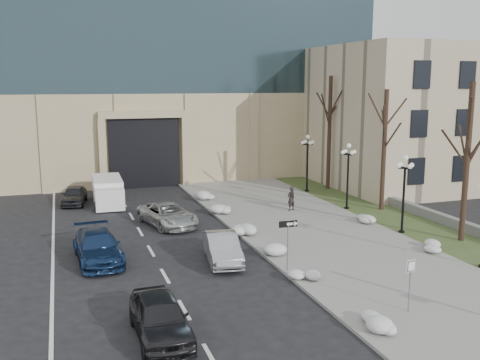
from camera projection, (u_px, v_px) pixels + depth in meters
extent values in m
plane|color=black|center=(416.00, 355.00, 17.76)|extent=(160.00, 160.00, 0.00)
cube|color=gray|center=(318.00, 233.00, 31.90)|extent=(9.00, 40.00, 0.12)
cube|color=gray|center=(247.00, 240.00, 30.48)|extent=(0.30, 40.00, 0.14)
cube|color=#344321|center=(410.00, 224.00, 33.96)|extent=(4.00, 40.00, 0.10)
cube|color=slate|center=(417.00, 210.00, 36.40)|extent=(0.50, 30.00, 0.70)
cube|color=tan|center=(148.00, 131.00, 55.54)|extent=(40.00, 20.00, 8.00)
cube|color=black|center=(143.00, 152.00, 46.71)|extent=(6.00, 2.50, 6.00)
cube|color=tan|center=(144.00, 114.00, 44.81)|extent=(7.50, 0.60, 0.60)
cube|color=tan|center=(103.00, 155.00, 44.30)|extent=(0.60, 0.60, 6.00)
cube|color=tan|center=(185.00, 152.00, 46.51)|extent=(0.60, 0.60, 6.00)
cube|color=#BFAB8F|center=(430.00, 115.00, 49.73)|extent=(22.00, 18.00, 12.00)
cube|color=black|center=(416.00, 171.00, 39.44)|extent=(1.40, 0.25, 2.00)
cube|color=black|center=(460.00, 168.00, 40.70)|extent=(1.40, 0.25, 2.00)
cube|color=black|center=(419.00, 124.00, 38.81)|extent=(1.40, 0.25, 2.00)
cube|color=black|center=(463.00, 122.00, 40.08)|extent=(1.40, 0.25, 2.00)
cube|color=black|center=(422.00, 75.00, 38.18)|extent=(1.40, 0.25, 2.00)
cube|color=black|center=(467.00, 75.00, 39.45)|extent=(1.40, 0.25, 2.00)
imported|color=black|center=(160.00, 317.00, 18.85)|extent=(1.86, 4.53, 1.54)
imported|color=#989A9F|center=(222.00, 248.00, 26.89)|extent=(2.13, 4.57, 1.45)
imported|color=navy|center=(98.00, 247.00, 26.99)|extent=(2.44, 5.32, 1.51)
imported|color=#B3B3B3|center=(168.00, 215.00, 33.75)|extent=(3.55, 5.57, 1.43)
imported|color=#2C2C31|center=(74.00, 195.00, 39.76)|extent=(2.21, 4.20, 1.36)
imported|color=black|center=(291.00, 198.00, 37.27)|extent=(0.71, 0.58, 1.69)
cube|color=silver|center=(107.00, 190.00, 40.30)|extent=(2.22, 4.78, 1.89)
cube|color=silver|center=(110.00, 199.00, 37.66)|extent=(2.03, 1.57, 1.51)
cylinder|color=black|center=(96.00, 206.00, 37.66)|extent=(0.26, 0.67, 0.66)
cylinder|color=black|center=(123.00, 205.00, 38.20)|extent=(0.26, 0.67, 0.66)
cylinder|color=black|center=(94.00, 195.00, 41.47)|extent=(0.26, 0.67, 0.66)
cylinder|color=black|center=(119.00, 194.00, 42.01)|extent=(0.26, 0.67, 0.66)
cylinder|color=slate|center=(288.00, 248.00, 25.21)|extent=(0.06, 0.06, 2.51)
cube|color=black|center=(288.00, 224.00, 25.00)|extent=(0.92, 0.07, 0.31)
cube|color=white|center=(291.00, 224.00, 25.02)|extent=(0.43, 0.02, 0.12)
cone|color=white|center=(296.00, 224.00, 25.09)|extent=(0.22, 0.26, 0.25)
cylinder|color=slate|center=(410.00, 288.00, 20.70)|extent=(0.06, 0.06, 2.18)
cube|color=white|center=(411.00, 266.00, 20.54)|extent=(0.47, 0.15, 0.48)
cube|color=black|center=(411.00, 266.00, 20.52)|extent=(0.41, 0.10, 0.42)
cube|color=white|center=(411.00, 266.00, 20.51)|extent=(0.35, 0.09, 0.36)
ellipsoid|color=silver|center=(374.00, 324.00, 19.40)|extent=(1.10, 1.60, 0.36)
ellipsoid|color=silver|center=(307.00, 276.00, 24.16)|extent=(1.10, 1.60, 0.36)
ellipsoid|color=silver|center=(274.00, 250.00, 27.94)|extent=(1.10, 1.60, 0.36)
ellipsoid|color=silver|center=(242.00, 230.00, 31.84)|extent=(1.10, 1.60, 0.36)
ellipsoid|color=silver|center=(222.00, 209.00, 36.91)|extent=(1.10, 1.60, 0.36)
ellipsoid|color=silver|center=(205.00, 196.00, 41.24)|extent=(1.10, 1.60, 0.36)
ellipsoid|color=silver|center=(431.00, 247.00, 28.51)|extent=(1.10, 1.60, 0.36)
ellipsoid|color=silver|center=(370.00, 220.00, 34.18)|extent=(1.10, 1.60, 0.36)
cylinder|color=black|center=(402.00, 232.00, 32.01)|extent=(0.36, 0.36, 0.20)
cylinder|color=black|center=(403.00, 201.00, 31.67)|extent=(0.14, 0.14, 4.00)
cylinder|color=black|center=(405.00, 168.00, 31.31)|extent=(0.10, 0.90, 0.10)
cylinder|color=black|center=(405.00, 168.00, 31.31)|extent=(0.90, 0.10, 0.10)
sphere|color=silver|center=(406.00, 158.00, 31.21)|extent=(0.32, 0.32, 0.32)
sphere|color=silver|center=(412.00, 165.00, 31.43)|extent=(0.28, 0.28, 0.28)
sphere|color=silver|center=(399.00, 166.00, 31.15)|extent=(0.28, 0.28, 0.28)
sphere|color=silver|center=(401.00, 164.00, 31.71)|extent=(0.28, 0.28, 0.28)
sphere|color=silver|center=(410.00, 167.00, 30.87)|extent=(0.28, 0.28, 0.28)
cylinder|color=black|center=(347.00, 208.00, 38.07)|extent=(0.36, 0.36, 0.20)
cylinder|color=black|center=(348.00, 182.00, 37.73)|extent=(0.14, 0.14, 4.00)
cylinder|color=black|center=(349.00, 154.00, 37.37)|extent=(0.10, 0.90, 0.10)
cylinder|color=black|center=(349.00, 154.00, 37.37)|extent=(0.90, 0.10, 0.10)
sphere|color=silver|center=(349.00, 146.00, 37.26)|extent=(0.32, 0.32, 0.32)
sphere|color=silver|center=(354.00, 152.00, 37.49)|extent=(0.28, 0.28, 0.28)
sphere|color=silver|center=(343.00, 152.00, 37.20)|extent=(0.28, 0.28, 0.28)
sphere|color=silver|center=(345.00, 151.00, 37.76)|extent=(0.28, 0.28, 0.28)
sphere|color=silver|center=(352.00, 153.00, 36.92)|extent=(0.28, 0.28, 0.28)
cylinder|color=black|center=(307.00, 191.00, 44.13)|extent=(0.36, 0.36, 0.20)
cylinder|color=black|center=(307.00, 168.00, 43.78)|extent=(0.14, 0.14, 4.00)
cylinder|color=black|center=(308.00, 144.00, 43.43)|extent=(0.10, 0.90, 0.10)
cylinder|color=black|center=(308.00, 144.00, 43.43)|extent=(0.90, 0.10, 0.10)
sphere|color=silver|center=(308.00, 137.00, 43.32)|extent=(0.32, 0.32, 0.32)
sphere|color=silver|center=(313.00, 142.00, 43.54)|extent=(0.28, 0.28, 0.28)
sphere|color=silver|center=(303.00, 143.00, 43.26)|extent=(0.28, 0.28, 0.28)
sphere|color=silver|center=(305.00, 142.00, 43.82)|extent=(0.28, 0.28, 0.28)
sphere|color=silver|center=(310.00, 143.00, 42.98)|extent=(0.28, 0.28, 0.28)
cylinder|color=black|center=(467.00, 164.00, 29.59)|extent=(0.32, 0.32, 9.00)
cylinder|color=black|center=(384.00, 151.00, 37.09)|extent=(0.32, 0.32, 8.50)
cylinder|color=black|center=(329.00, 134.00, 44.45)|extent=(0.32, 0.32, 9.50)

